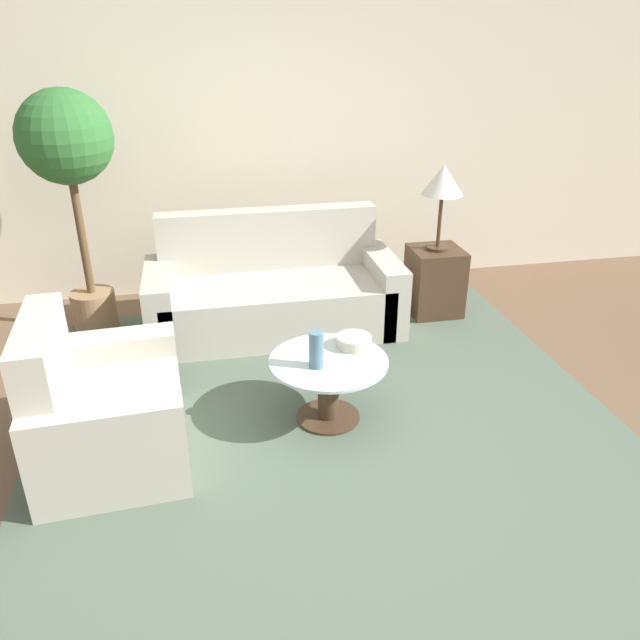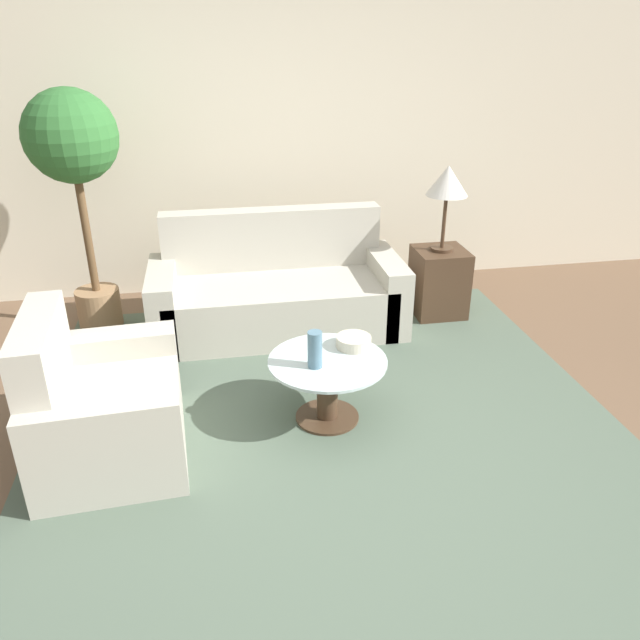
{
  "view_description": "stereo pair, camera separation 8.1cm",
  "coord_description": "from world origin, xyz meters",
  "px_view_note": "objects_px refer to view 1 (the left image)",
  "views": [
    {
      "loc": [
        -0.6,
        -2.56,
        2.18
      ],
      "look_at": [
        0.09,
        0.81,
        0.55
      ],
      "focal_mm": 35.0,
      "sensor_mm": 36.0,
      "label": 1
    },
    {
      "loc": [
        -0.52,
        -2.57,
        2.18
      ],
      "look_at": [
        0.09,
        0.81,
        0.55
      ],
      "focal_mm": 35.0,
      "sensor_mm": 36.0,
      "label": 2
    }
  ],
  "objects_px": {
    "potted_plant": "(69,159)",
    "armchair": "(99,413)",
    "table_lamp": "(443,183)",
    "vase": "(317,350)",
    "bowl": "(354,341)",
    "coffee_table": "(328,381)",
    "sofa_main": "(273,293)"
  },
  "relations": [
    {
      "from": "table_lamp",
      "to": "potted_plant",
      "type": "height_order",
      "value": "potted_plant"
    },
    {
      "from": "coffee_table",
      "to": "vase",
      "type": "xyz_separation_m",
      "value": [
        -0.08,
        -0.06,
        0.25
      ]
    },
    {
      "from": "sofa_main",
      "to": "armchair",
      "type": "relative_size",
      "value": 1.89
    },
    {
      "from": "coffee_table",
      "to": "bowl",
      "type": "relative_size",
      "value": 3.31
    },
    {
      "from": "armchair",
      "to": "coffee_table",
      "type": "relative_size",
      "value": 1.45
    },
    {
      "from": "sofa_main",
      "to": "vase",
      "type": "distance_m",
      "value": 1.45
    },
    {
      "from": "coffee_table",
      "to": "armchair",
      "type": "bearing_deg",
      "value": -175.52
    },
    {
      "from": "table_lamp",
      "to": "vase",
      "type": "distance_m",
      "value": 1.99
    },
    {
      "from": "sofa_main",
      "to": "coffee_table",
      "type": "bearing_deg",
      "value": -83.92
    },
    {
      "from": "table_lamp",
      "to": "potted_plant",
      "type": "distance_m",
      "value": 2.74
    },
    {
      "from": "bowl",
      "to": "coffee_table",
      "type": "bearing_deg",
      "value": -144.4
    },
    {
      "from": "sofa_main",
      "to": "bowl",
      "type": "xyz_separation_m",
      "value": [
        0.33,
        -1.24,
        0.16
      ]
    },
    {
      "from": "potted_plant",
      "to": "armchair",
      "type": "bearing_deg",
      "value": -82.12
    },
    {
      "from": "armchair",
      "to": "vase",
      "type": "xyz_separation_m",
      "value": [
        1.21,
        0.04,
        0.24
      ]
    },
    {
      "from": "potted_plant",
      "to": "bowl",
      "type": "distance_m",
      "value": 2.43
    },
    {
      "from": "coffee_table",
      "to": "potted_plant",
      "type": "xyz_separation_m",
      "value": [
        -1.53,
        1.6,
        1.06
      ]
    },
    {
      "from": "coffee_table",
      "to": "vase",
      "type": "distance_m",
      "value": 0.27
    },
    {
      "from": "table_lamp",
      "to": "vase",
      "type": "bearing_deg",
      "value": -131.76
    },
    {
      "from": "coffee_table",
      "to": "bowl",
      "type": "bearing_deg",
      "value": 35.6
    },
    {
      "from": "table_lamp",
      "to": "bowl",
      "type": "xyz_separation_m",
      "value": [
        -1.0,
        -1.23,
        -0.64
      ]
    },
    {
      "from": "armchair",
      "to": "bowl",
      "type": "height_order",
      "value": "armchair"
    },
    {
      "from": "potted_plant",
      "to": "vase",
      "type": "distance_m",
      "value": 2.35
    },
    {
      "from": "armchair",
      "to": "bowl",
      "type": "relative_size",
      "value": 4.79
    },
    {
      "from": "coffee_table",
      "to": "table_lamp",
      "type": "distance_m",
      "value": 1.98
    },
    {
      "from": "armchair",
      "to": "table_lamp",
      "type": "relative_size",
      "value": 1.52
    },
    {
      "from": "vase",
      "to": "sofa_main",
      "type": "bearing_deg",
      "value": 92.53
    },
    {
      "from": "sofa_main",
      "to": "vase",
      "type": "bearing_deg",
      "value": -87.47
    },
    {
      "from": "coffee_table",
      "to": "potted_plant",
      "type": "bearing_deg",
      "value": 133.71
    },
    {
      "from": "table_lamp",
      "to": "potted_plant",
      "type": "bearing_deg",
      "value": 174.88
    },
    {
      "from": "armchair",
      "to": "vase",
      "type": "bearing_deg",
      "value": -91.61
    },
    {
      "from": "bowl",
      "to": "armchair",
      "type": "bearing_deg",
      "value": -170.99
    },
    {
      "from": "sofa_main",
      "to": "bowl",
      "type": "relative_size",
      "value": 9.03
    }
  ]
}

